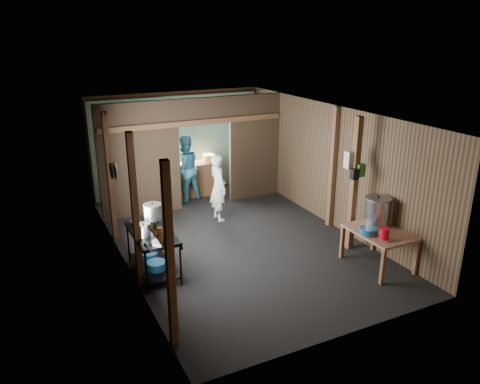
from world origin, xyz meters
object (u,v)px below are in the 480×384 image
yellow_tub (209,158)px  cook (218,187)px  prep_table (378,248)px  stove_pot_large (153,213)px  pink_bucket (384,233)px  stock_pot (377,212)px  gas_range (153,253)px

yellow_tub → cook: bearing=-106.3°
prep_table → stove_pot_large: size_ratio=3.52×
stove_pot_large → cook: (1.84, 1.28, -0.18)m
stove_pot_large → pink_bucket: (3.37, -2.29, -0.15)m
stock_pot → cook: cook is taller
gas_range → prep_table: (3.71, -1.52, -0.05)m
gas_range → yellow_tub: bearing=54.5°
gas_range → prep_table: bearing=-22.2°
gas_range → yellow_tub: (2.53, 3.55, 0.55)m
pink_bucket → cook: cook is taller
pink_bucket → stove_pot_large: bearing=145.8°
stove_pot_large → yellow_tub: (2.36, 3.05, 0.00)m
stove_pot_large → yellow_tub: bearing=52.3°
stock_pot → pink_bucket: (-0.30, -0.54, -0.15)m
gas_range → pink_bucket: (3.54, -1.79, 0.39)m
gas_range → stove_pot_large: size_ratio=4.05×
prep_table → stove_pot_large: (-3.54, 2.01, 0.59)m
prep_table → stock_pot: bearing=62.8°
stove_pot_large → yellow_tub: 3.86m
gas_range → stove_pot_large: 0.76m
cook → yellow_tub: bearing=-17.7°
pink_bucket → cook: (-1.53, 3.57, -0.03)m
pink_bucket → stock_pot: bearing=60.7°
stove_pot_large → cook: bearing=34.7°
stove_pot_large → pink_bucket: stove_pot_large is taller
prep_table → cook: 3.73m
stock_pot → yellow_tub: 4.98m
stove_pot_large → yellow_tub: stove_pot_large is taller
yellow_tub → cook: (-0.52, -1.78, -0.19)m
stove_pot_large → pink_bucket: 4.08m
stock_pot → stove_pot_large: bearing=154.5°
stove_pot_large → prep_table: bearing=-29.6°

